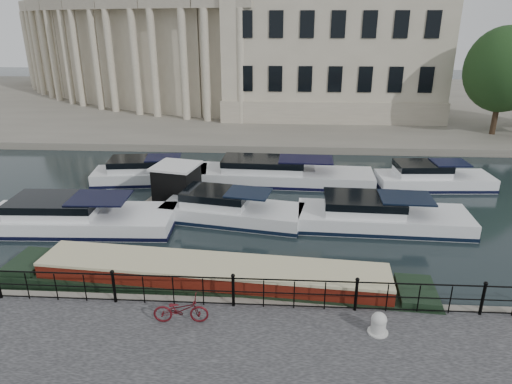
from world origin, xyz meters
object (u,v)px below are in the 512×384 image
at_px(mooring_bollard, 379,323).
at_px(harbour_hut, 177,185).
at_px(bicycle, 181,310).
at_px(narrowboat, 212,283).

xyz_separation_m(mooring_bollard, harbour_hut, (-8.74, 11.56, 0.07)).
height_order(bicycle, harbour_hut, harbour_hut).
bearing_deg(mooring_bollard, bicycle, 178.35).
xyz_separation_m(mooring_bollard, narrowboat, (-5.49, 2.74, -0.52)).
bearing_deg(mooring_bollard, harbour_hut, 127.09).
xyz_separation_m(narrowboat, harbour_hut, (-3.25, 8.82, 0.59)).
relative_size(bicycle, narrowboat, 0.11).
relative_size(mooring_bollard, harbour_hut, 0.20).
bearing_deg(narrowboat, harbour_hut, 115.00).
bearing_deg(harbour_hut, bicycle, -64.54).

